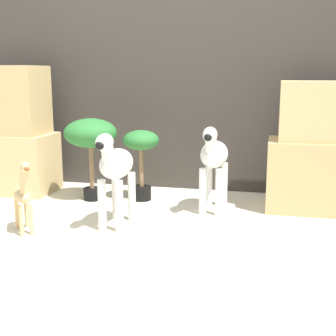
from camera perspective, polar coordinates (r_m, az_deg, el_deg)
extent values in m
plane|color=beige|center=(2.88, -7.21, -9.32)|extent=(14.00, 14.00, 0.00)
cube|color=#38332D|center=(4.15, -0.25, 12.67)|extent=(6.40, 0.08, 2.20)
cube|color=tan|center=(4.30, -18.99, 0.65)|extent=(0.82, 0.45, 0.51)
cube|color=tan|center=(4.24, -19.48, 7.81)|extent=(0.71, 0.39, 0.57)
cube|color=tan|center=(3.68, 18.38, -0.91)|extent=(0.82, 0.45, 0.53)
cube|color=tan|center=(3.61, 18.87, 6.56)|extent=(0.68, 0.37, 0.43)
cylinder|color=silver|center=(3.40, 6.21, -2.99)|extent=(0.05, 0.05, 0.34)
cylinder|color=silver|center=(3.42, 4.24, -2.87)|extent=(0.05, 0.05, 0.34)
cylinder|color=silver|center=(3.64, 6.84, -2.02)|extent=(0.05, 0.05, 0.34)
cylinder|color=silver|center=(3.66, 4.99, -1.91)|extent=(0.05, 0.05, 0.34)
ellipsoid|color=silver|center=(3.48, 5.66, 1.67)|extent=(0.21, 0.37, 0.20)
cylinder|color=silver|center=(3.31, 5.26, 3.05)|extent=(0.08, 0.12, 0.16)
ellipsoid|color=silver|center=(3.26, 5.14, 4.07)|extent=(0.11, 0.18, 0.11)
sphere|color=black|center=(3.18, 4.90, 3.74)|extent=(0.05, 0.05, 0.05)
cube|color=black|center=(3.31, 5.26, 3.17)|extent=(0.02, 0.07, 0.13)
cylinder|color=silver|center=(3.05, -5.98, -4.69)|extent=(0.05, 0.05, 0.34)
cylinder|color=silver|center=(3.09, -8.05, -4.51)|extent=(0.05, 0.05, 0.34)
cylinder|color=silver|center=(3.28, -4.44, -3.49)|extent=(0.05, 0.05, 0.34)
cylinder|color=silver|center=(3.32, -6.38, -3.35)|extent=(0.05, 0.05, 0.34)
ellipsoid|color=silver|center=(3.13, -6.29, 0.53)|extent=(0.21, 0.37, 0.20)
cylinder|color=silver|center=(2.97, -7.39, 2.01)|extent=(0.08, 0.12, 0.16)
ellipsoid|color=silver|center=(2.92, -7.75, 3.13)|extent=(0.10, 0.18, 0.11)
sphere|color=black|center=(2.85, -8.32, 2.72)|extent=(0.05, 0.05, 0.05)
cube|color=black|center=(2.97, -7.39, 2.14)|extent=(0.02, 0.07, 0.13)
cylinder|color=tan|center=(3.13, -16.32, -6.04)|extent=(0.03, 0.03, 0.20)
cylinder|color=tan|center=(3.12, -17.44, -6.17)|extent=(0.03, 0.03, 0.20)
cylinder|color=tan|center=(3.29, -16.89, -5.21)|extent=(0.03, 0.03, 0.20)
cylinder|color=tan|center=(3.28, -17.95, -5.32)|extent=(0.03, 0.03, 0.20)
ellipsoid|color=tan|center=(3.16, -17.32, -3.15)|extent=(0.24, 0.25, 0.10)
cylinder|color=tan|center=(3.03, -17.12, -1.36)|extent=(0.12, 0.12, 0.22)
ellipsoid|color=tan|center=(2.95, -17.01, 0.17)|extent=(0.11, 0.12, 0.06)
sphere|color=brown|center=(2.91, -16.84, -0.09)|extent=(0.03, 0.03, 0.03)
cylinder|color=black|center=(3.87, -9.19, -3.12)|extent=(0.15, 0.15, 0.10)
cylinder|color=brown|center=(3.82, -9.29, 0.02)|extent=(0.04, 0.04, 0.34)
ellipsoid|color=#286B2D|center=(3.78, -9.43, 4.24)|extent=(0.42, 0.42, 0.23)
cylinder|color=black|center=(3.83, -3.24, -3.06)|extent=(0.16, 0.16, 0.11)
cylinder|color=brown|center=(3.78, -3.27, -0.04)|extent=(0.03, 0.03, 0.30)
ellipsoid|color=#286B2D|center=(3.74, -3.31, 3.41)|extent=(0.29, 0.29, 0.16)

